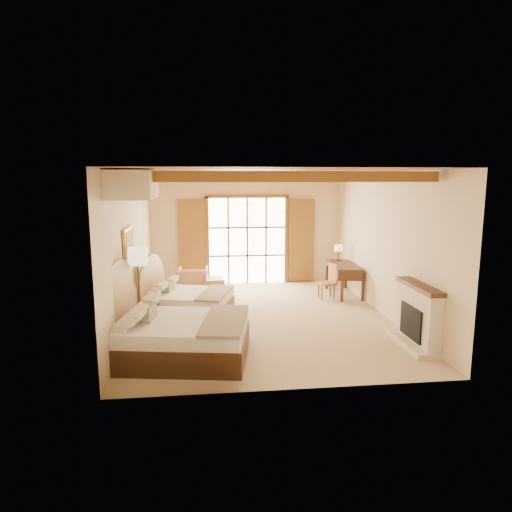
{
  "coord_description": "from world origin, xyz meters",
  "views": [
    {
      "loc": [
        -1.28,
        -9.65,
        3.05
      ],
      "look_at": [
        -0.12,
        0.2,
        1.36
      ],
      "focal_mm": 32.0,
      "sensor_mm": 36.0,
      "label": 1
    }
  ],
  "objects": [
    {
      "name": "ceiling_beams",
      "position": [
        0.0,
        0.0,
        3.08
      ],
      "size": [
        5.39,
        4.6,
        0.18
      ],
      "primitive_type": null,
      "color": "brown",
      "rests_on": "ceiling"
    },
    {
      "name": "desk_chair",
      "position": [
        1.87,
        1.46,
        0.28
      ],
      "size": [
        0.48,
        0.48,
        0.91
      ],
      "rotation": [
        0.0,
        0.0,
        0.23
      ],
      "color": "#9C652E",
      "rests_on": "floor"
    },
    {
      "name": "nightstand",
      "position": [
        -2.48,
        -0.36,
        0.27
      ],
      "size": [
        0.58,
        0.58,
        0.54
      ],
      "primitive_type": "cube",
      "rotation": [
        0.0,
        0.0,
        0.36
      ],
      "color": "#4E311C",
      "rests_on": "floor"
    },
    {
      "name": "canopy_valance",
      "position": [
        -2.4,
        -2.0,
        2.95
      ],
      "size": [
        0.7,
        1.4,
        0.45
      ],
      "primitive_type": "cube",
      "color": "beige",
      "rests_on": "ceiling"
    },
    {
      "name": "desk",
      "position": [
        2.42,
        1.82,
        0.44
      ],
      "size": [
        0.81,
        1.57,
        0.82
      ],
      "rotation": [
        0.0,
        0.0,
        -0.11
      ],
      "color": "#4E311C",
      "rests_on": "floor"
    },
    {
      "name": "bed_far",
      "position": [
        -1.77,
        0.34,
        0.36
      ],
      "size": [
        2.19,
        1.84,
        1.2
      ],
      "rotation": [
        0.0,
        0.0,
        -0.29
      ],
      "color": "#4E311C",
      "rests_on": "floor"
    },
    {
      "name": "painting",
      "position": [
        -2.7,
        -0.75,
        1.75
      ],
      "size": [
        0.06,
        0.95,
        0.75
      ],
      "color": "gold",
      "rests_on": "wall_left"
    },
    {
      "name": "desk_lamp",
      "position": [
        2.42,
        2.38,
        1.14
      ],
      "size": [
        0.22,
        0.22,
        0.43
      ],
      "color": "#382C19",
      "rests_on": "desk"
    },
    {
      "name": "floor",
      "position": [
        0.0,
        0.0,
        0.0
      ],
      "size": [
        7.0,
        7.0,
        0.0
      ],
      "primitive_type": "plane",
      "color": "tan",
      "rests_on": "ground"
    },
    {
      "name": "bed_near",
      "position": [
        -1.86,
        -2.11,
        0.45
      ],
      "size": [
        2.52,
        2.05,
        1.48
      ],
      "rotation": [
        0.0,
        0.0,
        -0.17
      ],
      "color": "#4E311C",
      "rests_on": "floor"
    },
    {
      "name": "armchair",
      "position": [
        -1.57,
        2.34,
        0.36
      ],
      "size": [
        0.83,
        0.85,
        0.73
      ],
      "primitive_type": "imported",
      "rotation": [
        0.0,
        0.0,
        -3.21
      ],
      "color": "tan",
      "rests_on": "floor"
    },
    {
      "name": "floor_lamp",
      "position": [
        -2.5,
        -1.09,
        1.51
      ],
      "size": [
        0.38,
        0.38,
        1.78
      ],
      "color": "#382C19",
      "rests_on": "floor"
    },
    {
      "name": "wall_back",
      "position": [
        0.0,
        3.5,
        1.6
      ],
      "size": [
        5.5,
        0.0,
        5.5
      ],
      "primitive_type": "plane",
      "rotation": [
        1.57,
        0.0,
        0.0
      ],
      "color": "beige",
      "rests_on": "ground"
    },
    {
      "name": "ottoman",
      "position": [
        -1.07,
        2.27,
        0.21
      ],
      "size": [
        0.67,
        0.67,
        0.43
      ],
      "primitive_type": "cube",
      "rotation": [
        0.0,
        0.0,
        0.15
      ],
      "color": "#A67C4E",
      "rests_on": "floor"
    },
    {
      "name": "fireplace",
      "position": [
        2.6,
        -2.0,
        0.51
      ],
      "size": [
        0.46,
        1.4,
        1.16
      ],
      "color": "beige",
      "rests_on": "ground"
    },
    {
      "name": "ceiling",
      "position": [
        0.0,
        0.0,
        3.2
      ],
      "size": [
        7.0,
        7.0,
        0.0
      ],
      "primitive_type": "plane",
      "rotation": [
        3.14,
        0.0,
        0.0
      ],
      "color": "#AC6E3B",
      "rests_on": "ground"
    },
    {
      "name": "wall_left",
      "position": [
        -2.75,
        0.0,
        1.6
      ],
      "size": [
        0.0,
        7.0,
        7.0
      ],
      "primitive_type": "plane",
      "rotation": [
        1.57,
        0.0,
        1.57
      ],
      "color": "beige",
      "rests_on": "ground"
    },
    {
      "name": "wall_right",
      "position": [
        2.75,
        0.0,
        1.6
      ],
      "size": [
        0.0,
        7.0,
        7.0
      ],
      "primitive_type": "plane",
      "rotation": [
        1.57,
        0.0,
        -1.57
      ],
      "color": "beige",
      "rests_on": "ground"
    },
    {
      "name": "french_doors",
      "position": [
        0.0,
        3.44,
        1.25
      ],
      "size": [
        3.95,
        0.08,
        2.6
      ],
      "color": "white",
      "rests_on": "ground"
    }
  ]
}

